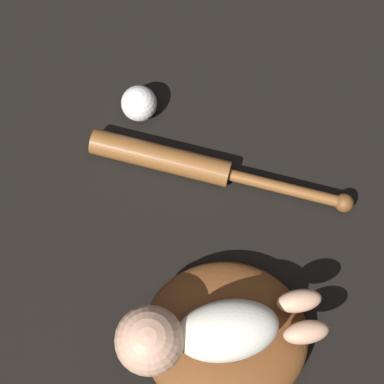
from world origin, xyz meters
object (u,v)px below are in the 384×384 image
object	(u,v)px
baby_figure	(198,333)
baseball	(139,103)
baseball_bat	(187,164)
baseball_glove	(226,346)

from	to	relation	value
baby_figure	baseball	world-z (taller)	baby_figure
baby_figure	baseball	distance (m)	0.49
baby_figure	baseball_bat	xyz separation A→B (m)	(0.02, -0.34, -0.11)
baseball_glove	baseball	xyz separation A→B (m)	(0.17, -0.48, -0.01)
baseball_glove	baseball_bat	size ratio (longest dim) A/B	0.64
baseball_glove	baby_figure	bearing A→B (deg)	-15.09
baby_figure	baseball_bat	distance (m)	0.36
baby_figure	baseball	size ratio (longest dim) A/B	4.94
baby_figure	baseball	xyz separation A→B (m)	(0.12, -0.47, -0.10)
baby_figure	baseball_bat	bearing A→B (deg)	-86.62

